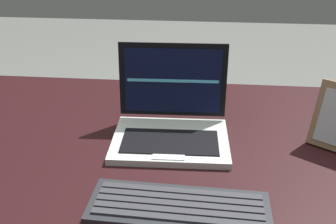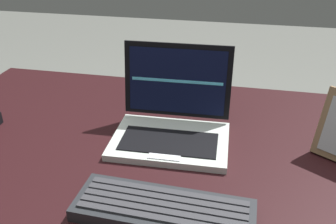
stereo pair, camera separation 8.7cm
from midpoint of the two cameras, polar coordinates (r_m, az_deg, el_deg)
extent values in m
cube|color=black|center=(0.90, 4.79, -6.77)|extent=(1.43, 0.80, 0.03)
cylinder|color=black|center=(1.57, -18.88, -7.08)|extent=(0.05, 0.05, 0.68)
cube|color=silver|center=(0.90, 3.10, -4.65)|extent=(0.29, 0.21, 0.02)
cube|color=black|center=(0.88, 2.99, -4.62)|extent=(0.24, 0.12, 0.00)
cube|color=silver|center=(0.83, 2.44, -6.97)|extent=(0.08, 0.03, 0.00)
cube|color=black|center=(0.94, 4.11, 4.92)|extent=(0.28, 0.04, 0.19)
cube|color=black|center=(0.94, 4.08, 4.75)|extent=(0.25, 0.03, 0.17)
cube|color=#59CCF2|center=(0.94, 4.07, 4.80)|extent=(0.24, 0.01, 0.01)
cube|color=#26282C|center=(0.71, 2.94, -15.32)|extent=(0.34, 0.13, 0.03)
cube|color=#38383D|center=(0.67, 2.36, -16.47)|extent=(0.31, 0.02, 0.00)
cube|color=#38383D|center=(0.68, 2.67, -15.42)|extent=(0.31, 0.02, 0.00)
cube|color=#38383D|center=(0.70, 2.97, -14.41)|extent=(0.31, 0.02, 0.00)
cube|color=#38383D|center=(0.71, 3.26, -13.44)|extent=(0.31, 0.02, 0.00)
cube|color=#38383D|center=(0.72, 3.53, -12.50)|extent=(0.31, 0.02, 0.00)
camera|label=1|loc=(0.04, -87.14, 1.55)|focal=38.77mm
camera|label=2|loc=(0.04, 92.86, -1.55)|focal=38.77mm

